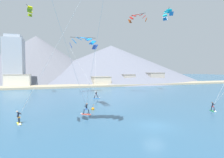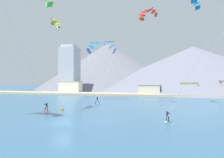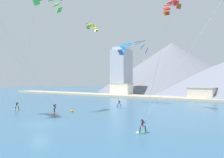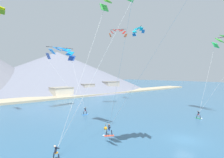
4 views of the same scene
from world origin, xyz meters
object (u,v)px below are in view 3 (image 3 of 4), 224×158
(parafoil_kite_mid_center, at_px, (133,47))
(parafoil_kite_distant_high_outer, at_px, (93,27))
(parafoil_kite_far_left, at_px, (48,2))
(race_marker_buoy, at_px, (72,111))
(kitesurfer_far_left, at_px, (16,108))
(parafoil_kite_distant_mid_solo, at_px, (171,6))
(kitesurfer_near_trail, at_px, (141,129))
(kitesurfer_mid_center, at_px, (120,105))
(kitesurfer_near_lead, at_px, (54,110))

(parafoil_kite_mid_center, bearing_deg, parafoil_kite_distant_high_outer, -177.18)
(parafoil_kite_far_left, xyz_separation_m, race_marker_buoy, (1.55, 4.30, -19.60))
(kitesurfer_far_left, bearing_deg, parafoil_kite_distant_mid_solo, 35.67)
(parafoil_kite_mid_center, xyz_separation_m, parafoil_kite_far_left, (-2.81, -23.89, 5.16))
(kitesurfer_far_left, xyz_separation_m, parafoil_kite_distant_mid_solo, (24.75, 17.77, 19.90))
(kitesurfer_near_trail, relative_size, parafoil_kite_distant_high_outer, 0.37)
(kitesurfer_far_left, distance_m, parafoil_kite_distant_mid_solo, 36.39)
(parafoil_kite_mid_center, distance_m, parafoil_kite_distant_high_outer, 15.09)
(kitesurfer_mid_center, bearing_deg, parafoil_kite_distant_high_outer, 152.89)
(kitesurfer_near_lead, xyz_separation_m, parafoil_kite_mid_center, (2.97, 22.27, 14.03))
(kitesurfer_near_lead, relative_size, kitesurfer_near_trail, 1.02)
(parafoil_kite_distant_high_outer, bearing_deg, parafoil_kite_mid_center, 2.82)
(kitesurfer_far_left, distance_m, parafoil_kite_distant_high_outer, 32.07)
(kitesurfer_near_lead, distance_m, parafoil_kite_far_left, 19.26)
(kitesurfer_near_lead, bearing_deg, race_marker_buoy, 57.47)
(kitesurfer_near_trail, xyz_separation_m, race_marker_buoy, (-18.77, 7.12, -0.28))
(parafoil_kite_distant_high_outer, relative_size, parafoil_kite_distant_mid_solo, 1.08)
(kitesurfer_near_lead, relative_size, kitesurfer_far_left, 1.00)
(kitesurfer_near_trail, bearing_deg, kitesurfer_mid_center, 130.51)
(race_marker_buoy, bearing_deg, kitesurfer_near_lead, -122.53)
(parafoil_kite_mid_center, relative_size, parafoil_kite_far_left, 0.75)
(kitesurfer_near_trail, xyz_separation_m, kitesurfer_far_left, (-29.20, 1.99, 0.12))
(parafoil_kite_distant_high_outer, relative_size, race_marker_buoy, 4.70)
(kitesurfer_far_left, distance_m, parafoil_kite_mid_center, 30.73)
(kitesurfer_far_left, distance_m, race_marker_buoy, 11.63)
(kitesurfer_near_lead, xyz_separation_m, parafoil_kite_distant_mid_solo, (16.03, 15.32, 19.90))
(parafoil_kite_distant_high_outer, bearing_deg, race_marker_buoy, -57.56)
(parafoil_kite_far_left, bearing_deg, kitesurfer_near_trail, -7.89)
(kitesurfer_near_lead, distance_m, kitesurfer_mid_center, 14.67)
(kitesurfer_near_trail, distance_m, parafoil_kite_distant_mid_solo, 28.48)
(parafoil_kite_mid_center, relative_size, parafoil_kite_distant_mid_solo, 3.28)
(parafoil_kite_distant_high_outer, bearing_deg, parafoil_kite_far_left, -65.70)
(kitesurfer_near_lead, relative_size, parafoil_kite_far_left, 0.09)
(parafoil_kite_far_left, bearing_deg, kitesurfer_near_lead, 95.79)
(kitesurfer_mid_center, relative_size, parafoil_kite_distant_mid_solo, 0.40)
(kitesurfer_mid_center, relative_size, kitesurfer_far_left, 0.98)
(kitesurfer_near_lead, distance_m, parafoil_kite_mid_center, 26.49)
(race_marker_buoy, bearing_deg, parafoil_kite_distant_high_outer, 122.44)
(kitesurfer_far_left, bearing_deg, parafoil_kite_distant_high_outer, 93.81)
(kitesurfer_mid_center, xyz_separation_m, race_marker_buoy, (-3.17, -11.15, -0.38))
(kitesurfer_mid_center, bearing_deg, parafoil_kite_distant_mid_solo, 7.63)
(kitesurfer_near_lead, height_order, kitesurfer_far_left, kitesurfer_near_lead)
(kitesurfer_far_left, bearing_deg, kitesurfer_near_trail, -3.90)
(kitesurfer_near_lead, bearing_deg, kitesurfer_mid_center, 70.57)
(kitesurfer_mid_center, distance_m, parafoil_kite_distant_high_outer, 27.20)
(kitesurfer_mid_center, relative_size, race_marker_buoy, 1.73)
(parafoil_kite_mid_center, bearing_deg, race_marker_buoy, -93.68)
(kitesurfer_near_trail, bearing_deg, parafoil_kite_far_left, 172.11)
(kitesurfer_near_lead, xyz_separation_m, kitesurfer_near_trail, (20.48, -4.43, -0.13))
(kitesurfer_far_left, height_order, parafoil_kite_mid_center, parafoil_kite_mid_center)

